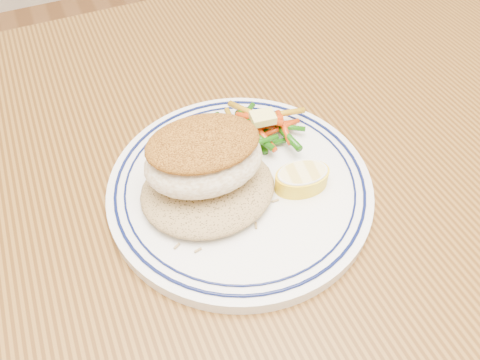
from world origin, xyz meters
The scene contains 7 objects.
dining_table centered at (0.00, 0.00, 0.65)m, with size 1.50×0.90×0.75m.
plate centered at (-0.05, 0.03, 0.76)m, with size 0.27×0.27×0.02m.
rice_pilaf centered at (-0.08, 0.03, 0.78)m, with size 0.13×0.12×0.03m, color #96794B.
fish_fillet centered at (-0.08, 0.04, 0.81)m, with size 0.12×0.09×0.06m.
vegetable_pile centered at (0.00, 0.08, 0.78)m, with size 0.10×0.10×0.03m.
butter_pat centered at (0.00, 0.08, 0.80)m, with size 0.03×0.02×0.01m, color #EFE274.
lemon_wedge centered at (0.01, 0.00, 0.78)m, with size 0.06×0.06×0.02m.
Camera 1 is at (-0.17, -0.25, 1.13)m, focal length 35.00 mm.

